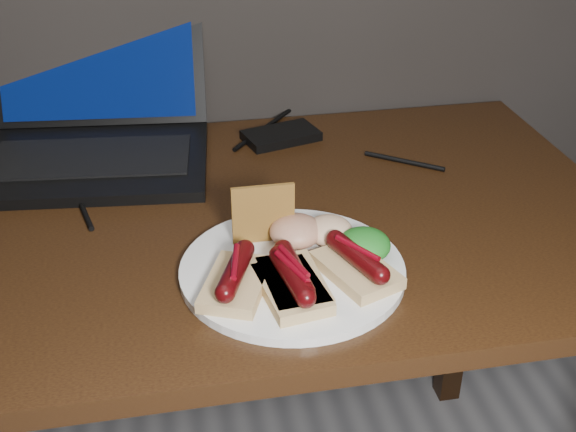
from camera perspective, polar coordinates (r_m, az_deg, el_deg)
The scene contains 13 objects.
desk at distance 1.12m, azimuth -9.75°, elevation -4.37°, with size 1.40×0.70×0.75m.
laptop at distance 1.29m, azimuth -15.13°, elevation 6.99°, with size 0.42×0.39×0.25m.
hard_drive at distance 1.31m, azimuth -0.56°, elevation 6.37°, with size 0.13×0.08×0.02m, color black.
desk_cables at distance 1.21m, azimuth -11.23°, elevation 3.50°, with size 0.97×0.40×0.01m.
plate at distance 0.94m, azimuth 0.34°, elevation -4.26°, with size 0.29×0.29×0.01m, color silver.
bread_sausage_left at distance 0.89m, azimuth -4.15°, elevation -4.90°, with size 0.11×0.13×0.04m.
bread_sausage_center at distance 0.89m, azimuth 0.45°, elevation -4.87°, with size 0.08×0.12×0.04m.
bread_sausage_right at distance 0.92m, azimuth 5.43°, elevation -3.80°, with size 0.11×0.13×0.04m.
bread_sausage_extra at distance 0.88m, azimuth 0.29°, elevation -5.32°, with size 0.09×0.12×0.04m.
crispbread at distance 0.97m, azimuth -1.97°, elevation 0.18°, with size 0.09×0.01×0.09m, color #AA7A2E.
salad_greens at distance 0.95m, azimuth 6.04°, elevation -2.28°, with size 0.07×0.07×0.04m, color #115918.
salsa_mound at distance 0.97m, azimuth 0.63°, elevation -1.19°, with size 0.07×0.07×0.04m, color maroon.
coleslaw_mound at distance 0.98m, azimuth 3.27°, elevation -1.13°, with size 0.06×0.06×0.04m, color beige.
Camera 1 is at (0.02, 0.46, 1.30)m, focal length 45.00 mm.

